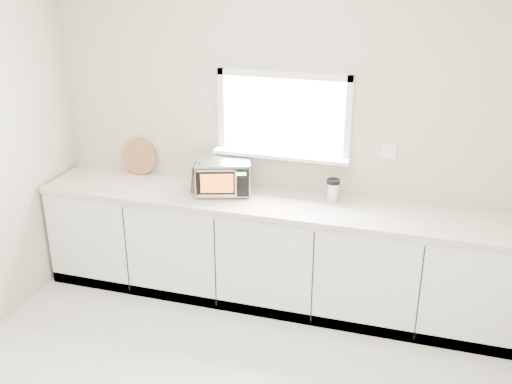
% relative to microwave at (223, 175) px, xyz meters
% --- Properties ---
extents(back_wall, '(4.00, 0.17, 2.70)m').
position_rel_microwave_xyz_m(back_wall, '(0.44, 0.25, 0.29)').
color(back_wall, '#B9AF93').
rests_on(back_wall, ground).
extents(cabinets, '(3.92, 0.60, 0.88)m').
position_rel_microwave_xyz_m(cabinets, '(0.44, -0.04, -0.63)').
color(cabinets, silver).
rests_on(cabinets, ground).
extents(countertop, '(3.92, 0.64, 0.04)m').
position_rel_microwave_xyz_m(countertop, '(0.44, -0.05, -0.17)').
color(countertop, beige).
rests_on(countertop, cabinets).
extents(microwave, '(0.52, 0.46, 0.28)m').
position_rel_microwave_xyz_m(microwave, '(0.00, 0.00, 0.00)').
color(microwave, black).
rests_on(microwave, countertop).
extents(knife_block, '(0.11, 0.21, 0.30)m').
position_rel_microwave_xyz_m(knife_block, '(-0.16, -0.10, -0.02)').
color(knife_block, '#432A18').
rests_on(knife_block, countertop).
extents(cutting_board, '(0.32, 0.08, 0.32)m').
position_rel_microwave_xyz_m(cutting_board, '(-0.86, 0.20, 0.01)').
color(cutting_board, '#985B3A').
rests_on(cutting_board, countertop).
extents(coffee_grinder, '(0.13, 0.13, 0.19)m').
position_rel_microwave_xyz_m(coffee_grinder, '(0.90, 0.07, -0.06)').
color(coffee_grinder, silver).
rests_on(coffee_grinder, countertop).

